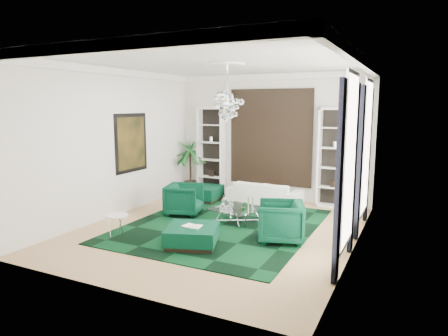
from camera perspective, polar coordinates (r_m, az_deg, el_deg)
The scene contains 30 objects.
floor at distance 9.41m, azimuth -0.67°, elevation -8.82°, with size 6.00×7.00×0.02m, color tan.
ceiling at distance 9.01m, azimuth -0.72°, elevation 14.99°, with size 6.00×7.00×0.02m, color white.
wall_back at distance 12.24m, azimuth 6.74°, elevation 4.38°, with size 6.00×0.02×3.80m, color silver.
wall_front at distance 6.11m, azimuth -15.66°, elevation -0.41°, with size 6.00×0.02×3.80m, color silver.
wall_left at distance 10.71m, azimuth -15.26°, elevation 3.48°, with size 0.02×7.00×3.80m, color silver.
wall_right at distance 8.13m, azimuth 18.64°, elevation 1.69°, with size 0.02×7.00×3.80m, color silver.
crown_molding at distance 9.00m, azimuth -0.71°, elevation 14.30°, with size 6.00×7.00×0.18m, color white, non-canonical shape.
ceiling_medallion at distance 9.28m, azimuth 0.15°, elevation 14.57°, with size 0.90×0.90×0.05m, color white.
tapestry at distance 12.19m, azimuth 6.66°, elevation 4.36°, with size 2.50×0.06×2.80m, color black.
shelving_left at distance 12.88m, azimuth -1.81°, elevation 2.42°, with size 0.90×0.38×2.80m, color white, non-canonical shape.
shelving_right at distance 11.60m, azimuth 15.49°, elevation 1.38°, with size 0.90×0.38×2.80m, color white, non-canonical shape.
painting at distance 11.14m, azimuth -13.07°, elevation 3.51°, with size 0.04×1.30×1.60m, color black.
window_near at distance 7.24m, azimuth 17.54°, elevation 0.92°, with size 0.03×1.10×2.90m, color white.
curtain_near_a at distance 6.53m, azimuth 16.09°, elevation -2.08°, with size 0.07×0.30×3.25m, color black.
curtain_near_b at distance 8.05m, azimuth 18.05°, elevation -0.14°, with size 0.07×0.30×3.25m, color black.
window_far at distance 9.61m, azimuth 19.70°, elevation 2.68°, with size 0.03×1.10×2.90m, color white.
curtain_far_a at distance 8.87m, azimuth 18.82°, elevation 0.63°, with size 0.07×0.30×3.25m, color black.
curtain_far_b at distance 10.41m, azimuth 19.93°, elevation 1.73°, with size 0.07×0.30×3.25m, color black.
rug at distance 9.68m, azimuth -0.28°, elevation -8.18°, with size 4.20×5.00×0.02m, color black.
sofa at distance 11.83m, azimuth 5.79°, elevation -3.52°, with size 2.17×0.85×0.63m, color white.
armchair_left at distance 10.59m, azimuth -5.71°, elevation -4.49°, with size 0.87×0.90×0.82m, color black.
armchair_right at distance 8.58m, azimuth 8.09°, elevation -7.58°, with size 0.92×0.95×0.87m, color black.
coffee_table at distance 9.84m, azimuth 1.94°, elevation -6.83°, with size 1.08×1.08×0.37m, color white, non-canonical shape.
ottoman_side at distance 12.13m, azimuth -3.00°, elevation -3.65°, with size 0.99×0.99×0.44m, color black.
ottoman_front at distance 8.34m, azimuth -4.53°, elevation -9.65°, with size 1.01×1.01×0.41m, color black.
book at distance 8.28m, azimuth -4.55°, elevation -8.23°, with size 0.39×0.26×0.03m, color white.
side_table at distance 9.17m, azimuth -15.02°, elevation -7.98°, with size 0.49×0.49×0.48m, color white.
palm at distance 13.11m, azimuth -4.84°, elevation 1.52°, with size 1.47×1.47×2.35m, color #185821, non-canonical shape.
chandelier at distance 8.89m, azimuth 0.50°, elevation 8.88°, with size 0.83×0.83×0.74m, color white, non-canonical shape.
table_plant at distance 9.46m, azimuth 2.89°, elevation -5.54°, with size 0.14×0.11×0.25m, color #185821.
Camera 1 is at (4.03, -8.00, 2.86)m, focal length 32.00 mm.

